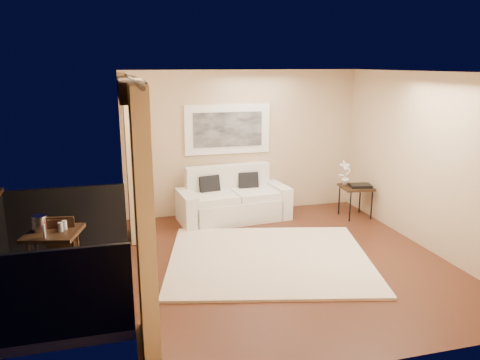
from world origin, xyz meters
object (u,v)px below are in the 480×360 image
object	(u,v)px
sofa	(232,201)
bistro_table	(54,237)
orchid	(345,173)
balcony_chair_near	(59,247)
side_table	(356,189)
balcony_chair_far	(62,244)
ice_bucket	(40,223)

from	to	relation	value
sofa	bistro_table	world-z (taller)	sofa
bistro_table	sofa	bearing A→B (deg)	35.91
orchid	balcony_chair_near	bearing A→B (deg)	-161.67
orchid	bistro_table	xyz separation A→B (m)	(-4.93, -1.68, -0.16)
side_table	bistro_table	world-z (taller)	bistro_table
side_table	balcony_chair_far	bearing A→B (deg)	-164.85
bistro_table	side_table	bearing A→B (deg)	16.98
orchid	balcony_chair_near	world-z (taller)	orchid
side_table	ice_bucket	xyz separation A→B (m)	(-5.25, -1.50, 0.32)
side_table	balcony_chair_near	size ratio (longest dim) A/B	0.68
sofa	ice_bucket	bearing A→B (deg)	-151.87
ice_bucket	bistro_table	bearing A→B (deg)	-22.31
orchid	ice_bucket	size ratio (longest dim) A/B	2.35
side_table	orchid	xyz separation A→B (m)	(-0.18, 0.12, 0.29)
orchid	ice_bucket	xyz separation A→B (m)	(-5.08, -1.61, 0.02)
sofa	orchid	xyz separation A→B (m)	(2.07, -0.39, 0.49)
bistro_table	ice_bucket	distance (m)	0.25
balcony_chair_near	ice_bucket	size ratio (longest dim) A/B	4.44
side_table	bistro_table	bearing A→B (deg)	-163.02
side_table	balcony_chair_near	world-z (taller)	balcony_chair_near
sofa	balcony_chair_far	distance (m)	3.36
orchid	bistro_table	world-z (taller)	orchid
side_table	orchid	distance (m)	0.36
sofa	orchid	bearing A→B (deg)	-16.30
side_table	ice_bucket	distance (m)	5.47
balcony_chair_far	ice_bucket	size ratio (longest dim) A/B	4.34
orchid	bistro_table	size ratio (longest dim) A/B	0.61
sofa	balcony_chair_near	distance (m)	3.46
ice_bucket	balcony_chair_far	bearing A→B (deg)	30.86
ice_bucket	side_table	bearing A→B (deg)	15.89
balcony_chair_far	side_table	bearing A→B (deg)	-163.97
bistro_table	balcony_chair_far	xyz separation A→B (m)	(0.07, 0.20, -0.17)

